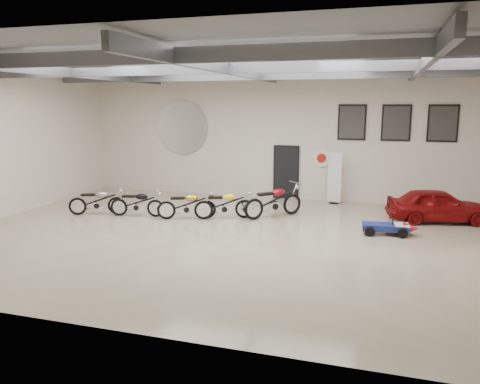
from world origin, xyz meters
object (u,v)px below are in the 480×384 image
(motorcycle_red, at_px, (274,200))
(vintage_car, at_px, (438,205))
(motorcycle_black, at_px, (137,203))
(motorcycle_silver, at_px, (97,201))
(go_kart, at_px, (390,225))
(motorcycle_gold, at_px, (186,204))
(motorcycle_yellow, at_px, (224,204))
(banner_stand, at_px, (335,179))

(motorcycle_red, height_order, vintage_car, motorcycle_red)
(vintage_car, bearing_deg, motorcycle_black, 90.57)
(motorcycle_red, relative_size, vintage_car, 0.69)
(motorcycle_silver, xyz_separation_m, go_kart, (9.72, 0.30, -0.20))
(motorcycle_silver, xyz_separation_m, motorcycle_black, (1.46, 0.17, -0.01))
(motorcycle_gold, height_order, vintage_car, vintage_car)
(motorcycle_red, bearing_deg, motorcycle_gold, 155.21)
(vintage_car, bearing_deg, motorcycle_yellow, 91.54)
(banner_stand, distance_m, go_kart, 4.47)
(motorcycle_silver, height_order, go_kart, motorcycle_silver)
(banner_stand, distance_m, vintage_car, 4.00)
(motorcycle_black, bearing_deg, motorcycle_gold, -4.59)
(motorcycle_silver, bearing_deg, motorcycle_black, -16.54)
(motorcycle_black, bearing_deg, vintage_car, 3.13)
(vintage_car, bearing_deg, banner_stand, 50.13)
(motorcycle_gold, bearing_deg, motorcycle_silver, 163.82)
(motorcycle_gold, bearing_deg, motorcycle_black, 163.07)
(motorcycle_gold, xyz_separation_m, vintage_car, (7.99, 2.05, 0.05))
(motorcycle_red, bearing_deg, vintage_car, -36.90)
(go_kart, height_order, vintage_car, vintage_car)
(banner_stand, height_order, motorcycle_yellow, banner_stand)
(motorcycle_gold, relative_size, motorcycle_red, 0.86)
(motorcycle_red, relative_size, go_kart, 1.37)
(banner_stand, xyz_separation_m, go_kart, (2.03, -3.92, -0.68))
(banner_stand, height_order, motorcycle_red, banner_stand)
(motorcycle_silver, relative_size, motorcycle_red, 0.85)
(banner_stand, distance_m, motorcycle_black, 7.45)
(banner_stand, bearing_deg, motorcycle_gold, -125.66)
(motorcycle_red, distance_m, go_kart, 3.96)
(banner_stand, bearing_deg, vintage_car, -14.48)
(go_kart, xyz_separation_m, vintage_car, (1.49, 2.08, 0.25))
(motorcycle_silver, bearing_deg, motorcycle_yellow, -13.97)
(banner_stand, height_order, motorcycle_gold, banner_stand)
(banner_stand, relative_size, motorcycle_red, 0.87)
(motorcycle_yellow, bearing_deg, banner_stand, 22.42)
(banner_stand, height_order, vintage_car, banner_stand)
(banner_stand, xyz_separation_m, motorcycle_yellow, (-3.28, -3.51, -0.46))
(motorcycle_silver, bearing_deg, banner_stand, 5.57)
(motorcycle_yellow, bearing_deg, motorcycle_red, 0.66)
(banner_stand, xyz_separation_m, motorcycle_silver, (-7.69, -4.22, -0.48))
(motorcycle_black, relative_size, vintage_car, 0.58)
(motorcycle_black, distance_m, motorcycle_red, 4.66)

